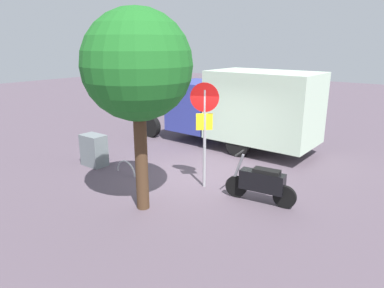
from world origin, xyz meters
The scene contains 7 objects.
ground_plane centered at (0.00, 0.00, 0.00)m, with size 60.00×60.00×0.00m, color #524550.
box_truck_near centered at (0.56, -3.42, 1.59)m, with size 6.99×2.27×2.88m.
motorcycle centered at (-2.31, 0.43, 0.52)m, with size 1.81×0.58×1.20m.
stop_sign centered at (-0.62, 0.47, 1.89)m, with size 0.71×0.33×2.85m.
street_tree centered at (-0.20, 2.41, 3.32)m, with size 2.41×2.41×4.56m.
utility_cabinet centered at (3.21, 1.19, 0.51)m, with size 0.80×0.52×1.01m, color slate.
bike_rack_hoop centered at (1.82, 1.11, 0.00)m, with size 0.85×0.85×0.05m, color #B7B7BC.
Camera 1 is at (-5.77, 7.75, 3.80)m, focal length 32.58 mm.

